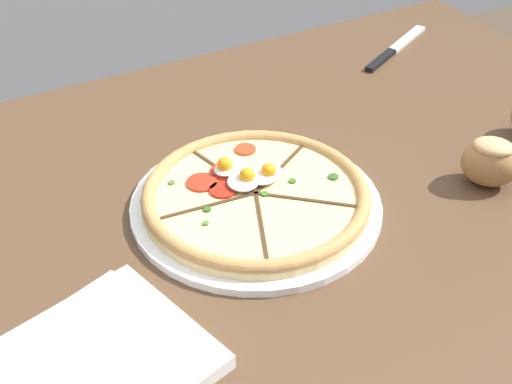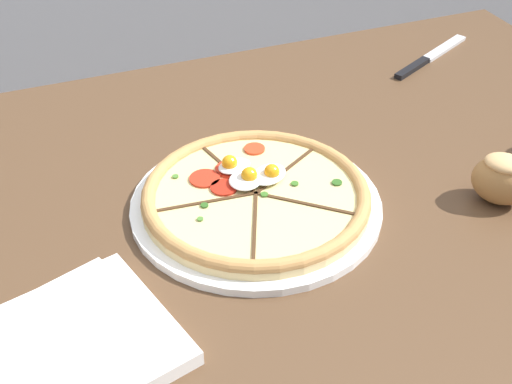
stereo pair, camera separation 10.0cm
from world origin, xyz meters
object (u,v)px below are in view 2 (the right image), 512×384
object	(u,v)px
pizza	(256,198)
knife_main	(430,57)
dining_table	(284,247)
bread_piece_mid	(502,178)
napkin_folded	(64,347)

from	to	relation	value
pizza	knife_main	distance (m)	0.59
dining_table	pizza	bearing A→B (deg)	-173.45
pizza	bread_piece_mid	xyz separation A→B (m)	(0.33, -0.11, 0.02)
napkin_folded	bread_piece_mid	bearing A→B (deg)	5.52
dining_table	bread_piece_mid	size ratio (longest dim) A/B	13.31
pizza	knife_main	bearing A→B (deg)	32.67
bread_piece_mid	knife_main	bearing A→B (deg)	69.07
pizza	bread_piece_mid	size ratio (longest dim) A/B	3.40
dining_table	knife_main	xyz separation A→B (m)	(0.45, 0.31, 0.10)
dining_table	bread_piece_mid	world-z (taller)	bread_piece_mid
dining_table	napkin_folded	bearing A→B (deg)	-152.79
bread_piece_mid	knife_main	xyz separation A→B (m)	(0.17, 0.43, -0.04)
dining_table	knife_main	distance (m)	0.56
bread_piece_mid	pizza	bearing A→B (deg)	161.29
dining_table	pizza	size ratio (longest dim) A/B	3.91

